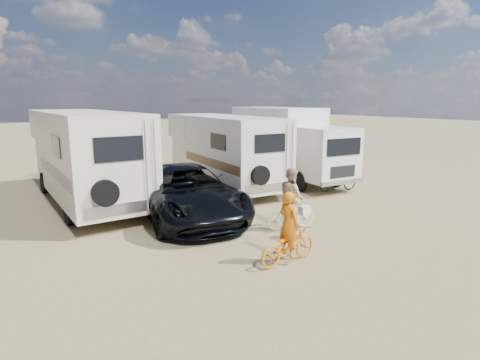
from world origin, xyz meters
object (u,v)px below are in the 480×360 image
box_truck (289,145)px  rider_man (288,231)px  rider_woman (291,202)px  bike_parked (338,180)px  cooler (184,209)px  rv_left (85,158)px  rv_main (223,152)px  bike_man (288,245)px  bike_woman (291,214)px  crate (253,192)px  dark_suv (185,192)px

box_truck → rider_man: (-6.17, -7.72, -0.93)m
rider_woman → bike_parked: bearing=-44.9°
cooler → rv_left: bearing=126.7°
rv_main → box_truck: box_truck is taller
bike_man → box_truck: bearing=-45.0°
bike_parked → box_truck: bearing=15.6°
rider_man → bike_woman: bearing=-46.8°
rider_man → bike_parked: bearing=-59.8°
rider_man → cooler: size_ratio=2.75×
rv_main → rider_man: 8.52m
bike_woman → rider_woman: size_ratio=0.91×
bike_man → cooler: bearing=-0.6°
crate → rv_left: bearing=155.7°
bike_man → cooler: bike_man is taller
rv_left → cooler: (2.35, -3.48, -1.45)m
box_truck → cooler: 7.38m
dark_suv → rider_woman: 3.51m
dark_suv → bike_man: bearing=-77.6°
rv_main → crate: bearing=-84.6°
cooler → box_truck: bearing=25.6°
rider_woman → cooler: bearing=49.8°
bike_parked → crate: size_ratio=3.87×
rv_left → dark_suv: rv_left is taller
crate → bike_parked: bearing=-15.7°
rv_left → crate: rv_left is taller
bike_woman → rider_woman: bearing=0.0°
dark_suv → crate: dark_suv is taller
rv_left → rider_woman: (4.48, -6.46, -0.85)m
cooler → crate: (3.37, 0.89, -0.04)m
rv_main → cooler: 4.70m
bike_man → bike_parked: bike_parked is taller
box_truck → bike_woman: bearing=-125.1°
rv_main → bike_man: size_ratio=4.46×
bike_man → rider_woman: 2.55m
bike_woman → bike_parked: bike_parked is taller
rv_left → cooler: rv_left is taller
bike_parked → cooler: bike_parked is taller
rv_left → box_truck: size_ratio=1.17×
box_truck → cooler: (-6.66, -2.82, -1.48)m
rv_left → crate: size_ratio=18.54×
box_truck → rv_main: bearing=178.0°
rv_left → dark_suv: (2.32, -3.69, -0.84)m
box_truck → bike_woman: (-4.53, -5.80, -1.25)m
box_truck → bike_woman: size_ratio=4.80×
rv_left → bike_man: rv_left is taller
box_truck → bike_woman: box_truck is taller
rv_main → dark_suv: rv_main is taller
dark_suv → cooler: (0.03, 0.22, -0.61)m
rv_left → cooler: bearing=-57.9°
rv_main → rider_man: rv_main is taller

